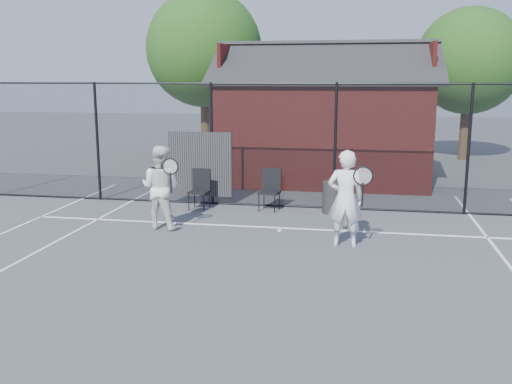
% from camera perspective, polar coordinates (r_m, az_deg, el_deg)
% --- Properties ---
extents(ground, '(80.00, 80.00, 0.00)m').
position_cam_1_polar(ground, '(9.17, -0.12, -8.40)').
color(ground, '#41464B').
rests_on(ground, ground).
extents(court_lines, '(11.02, 18.00, 0.01)m').
position_cam_1_polar(court_lines, '(7.96, -1.89, -11.52)').
color(court_lines, white).
rests_on(court_lines, ground).
extents(fence, '(22.04, 3.00, 3.00)m').
position_cam_1_polar(fence, '(13.71, 2.44, 4.42)').
color(fence, black).
rests_on(fence, ground).
extents(clubhouse, '(6.50, 4.36, 4.19)m').
position_cam_1_polar(clubhouse, '(17.58, 6.89, 6.40)').
color(clubhouse, maroon).
rests_on(clubhouse, ground).
extents(tree_left, '(4.48, 4.48, 6.44)m').
position_cam_1_polar(tree_left, '(22.83, -5.21, 14.04)').
color(tree_left, '#302013').
rests_on(tree_left, ground).
extents(tree_right, '(3.97, 3.97, 5.70)m').
position_cam_1_polar(tree_right, '(23.33, 20.55, 12.14)').
color(tree_right, '#302013').
rests_on(tree_right, ground).
extents(player_front, '(0.81, 0.60, 1.81)m').
position_cam_1_polar(player_front, '(10.65, 8.95, -0.64)').
color(player_front, white).
rests_on(player_front, ground).
extents(player_back, '(0.99, 0.77, 1.74)m').
position_cam_1_polar(player_back, '(11.97, -9.53, 0.48)').
color(player_back, white).
rests_on(player_back, ground).
extents(chair_left, '(0.49, 0.51, 0.94)m').
position_cam_1_polar(chair_left, '(13.64, -5.74, 0.18)').
color(chair_left, black).
rests_on(chair_left, ground).
extents(chair_right, '(0.53, 0.55, 0.97)m').
position_cam_1_polar(chair_right, '(13.47, 1.33, 0.16)').
color(chair_right, black).
rests_on(chair_right, ground).
extents(waste_bin, '(0.57, 0.57, 0.74)m').
position_cam_1_polar(waste_bin, '(13.38, 7.73, -0.53)').
color(waste_bin, '#242424').
rests_on(waste_bin, ground).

